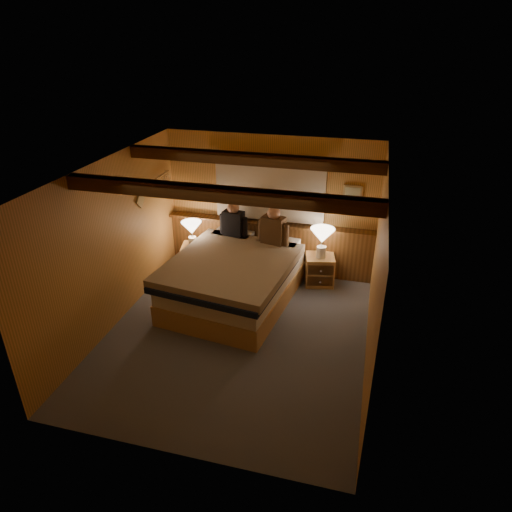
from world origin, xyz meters
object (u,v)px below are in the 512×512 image
(lamp_left, at_px, (192,229))
(person_left, at_px, (233,222))
(lamp_right, at_px, (322,237))
(nightstand_right, at_px, (319,270))
(person_right, at_px, (273,228))
(nightstand_left, at_px, (197,260))
(duffel_bag, at_px, (184,288))
(bed, at_px, (234,279))

(lamp_left, distance_m, person_left, 0.73)
(lamp_left, bearing_deg, lamp_right, 4.59)
(nightstand_right, bearing_deg, person_right, -177.07)
(person_right, bearing_deg, person_left, -178.94)
(nightstand_left, height_order, lamp_left, lamp_left)
(lamp_right, height_order, person_right, person_right)
(duffel_bag, bearing_deg, nightstand_right, 40.50)
(nightstand_left, bearing_deg, lamp_left, -164.19)
(bed, distance_m, person_left, 1.07)
(nightstand_left, distance_m, lamp_right, 2.24)
(bed, xyz_separation_m, nightstand_right, (1.23, 0.90, -0.14))
(lamp_left, height_order, person_right, person_right)
(nightstand_right, bearing_deg, lamp_right, -86.85)
(bed, xyz_separation_m, lamp_left, (-0.95, 0.69, 0.46))
(nightstand_left, xyz_separation_m, person_left, (0.65, 0.13, 0.74))
(bed, distance_m, person_right, 1.05)
(nightstand_right, height_order, person_left, person_left)
(person_right, height_order, duffel_bag, person_right)
(bed, height_order, person_right, person_right)
(nightstand_right, bearing_deg, nightstand_left, 173.06)
(nightstand_left, xyz_separation_m, lamp_left, (-0.04, -0.02, 0.59))
(nightstand_right, relative_size, duffel_bag, 1.04)
(nightstand_right, distance_m, person_right, 1.10)
(lamp_left, xyz_separation_m, person_left, (0.70, 0.15, 0.15))
(bed, distance_m, nightstand_right, 1.53)
(bed, height_order, nightstand_right, bed)
(lamp_left, xyz_separation_m, lamp_right, (2.19, 0.18, 0.02))
(person_right, bearing_deg, lamp_right, 24.37)
(duffel_bag, bearing_deg, bed, 19.34)
(nightstand_right, xyz_separation_m, person_left, (-1.48, -0.06, 0.75))
(nightstand_left, distance_m, lamp_left, 0.59)
(bed, distance_m, lamp_right, 1.59)
(nightstand_right, height_order, lamp_left, lamp_left)
(lamp_right, relative_size, person_left, 0.84)
(person_left, bearing_deg, lamp_left, -159.45)
(bed, bearing_deg, lamp_right, 42.54)
(lamp_left, height_order, person_left, person_left)
(nightstand_right, distance_m, duffel_bag, 2.28)
(lamp_right, distance_m, duffel_bag, 2.39)
(bed, bearing_deg, nightstand_right, 43.90)
(nightstand_left, bearing_deg, duffel_bag, -96.87)
(duffel_bag, bearing_deg, lamp_right, 39.55)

